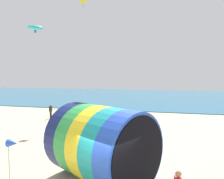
{
  "coord_description": "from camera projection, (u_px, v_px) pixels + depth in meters",
  "views": [
    {
      "loc": [
        2.18,
        -7.83,
        4.93
      ],
      "look_at": [
        -0.67,
        3.62,
        4.1
      ],
      "focal_mm": 35.0,
      "sensor_mm": 36.0,
      "label": 1
    }
  ],
  "objects": [
    {
      "name": "kite_cyan_parafoil",
      "position": [
        35.0,
        28.0,
        22.05
      ],
      "size": [
        1.52,
        1.54,
        0.83
      ],
      "color": "#2DB2C6"
    },
    {
      "name": "kite_yellow_diamond",
      "position": [
        83.0,
        0.0,
        25.26
      ],
      "size": [
        0.58,
        0.16,
        1.41
      ],
      "color": "yellow"
    },
    {
      "name": "giant_inflatable_tube",
      "position": [
        102.0,
        144.0,
        10.04
      ],
      "size": [
        5.52,
        5.2,
        3.47
      ],
      "color": "navy",
      "rests_on": "ground"
    },
    {
      "name": "bystander_near_water",
      "position": [
        51.0,
        111.0,
        24.38
      ],
      "size": [
        0.24,
        0.37,
        1.62
      ],
      "color": "black",
      "rests_on": "ground"
    },
    {
      "name": "sea",
      "position": [
        156.0,
        97.0,
        47.75
      ],
      "size": [
        120.0,
        40.0,
        0.1
      ],
      "primitive_type": "cube",
      "color": "#236084",
      "rests_on": "ground"
    },
    {
      "name": "beach_flag",
      "position": [
        12.0,
        145.0,
        9.21
      ],
      "size": [
        0.47,
        0.36,
        2.21
      ],
      "color": "silver",
      "rests_on": "ground"
    }
  ]
}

